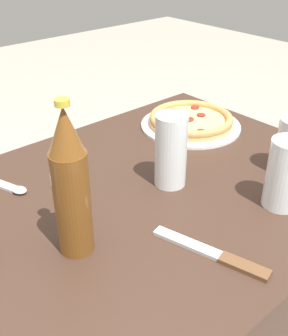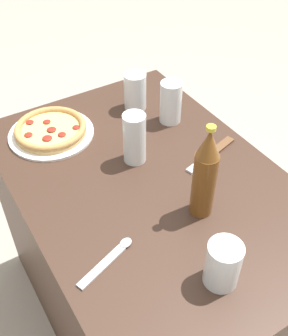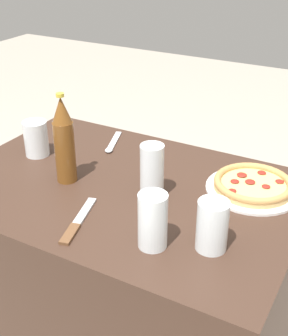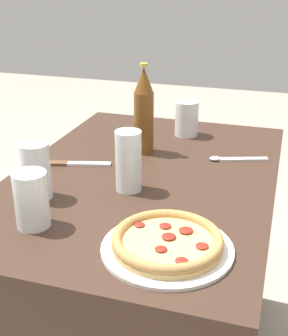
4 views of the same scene
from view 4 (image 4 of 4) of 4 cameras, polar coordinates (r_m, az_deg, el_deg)
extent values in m
cube|color=#3D281E|center=(1.46, -0.01, -13.91)|extent=(1.02, 0.70, 0.73)
cylinder|color=white|center=(0.95, 2.85, -9.77)|extent=(0.27, 0.27, 0.01)
cylinder|color=tan|center=(0.95, 2.86, -9.26)|extent=(0.22, 0.22, 0.01)
cylinder|color=#E5C170|center=(0.94, 2.87, -8.88)|extent=(0.20, 0.20, 0.00)
torus|color=tan|center=(0.94, 2.87, -8.64)|extent=(0.22, 0.22, 0.02)
ellipsoid|color=maroon|center=(0.88, 4.61, -11.20)|extent=(0.02, 0.02, 0.01)
ellipsoid|color=maroon|center=(0.95, 3.03, -8.34)|extent=(0.03, 0.03, 0.01)
ellipsoid|color=maroon|center=(0.99, -0.55, -6.91)|extent=(0.02, 0.02, 0.01)
ellipsoid|color=maroon|center=(0.97, 5.13, -7.57)|extent=(0.03, 0.03, 0.01)
ellipsoid|color=maroon|center=(0.91, 2.08, -9.83)|extent=(0.02, 0.02, 0.01)
ellipsoid|color=maroon|center=(0.92, 7.10, -9.40)|extent=(0.03, 0.03, 0.01)
ellipsoid|color=maroon|center=(0.98, 2.60, -7.04)|extent=(0.03, 0.03, 0.01)
cylinder|color=white|center=(1.16, -1.90, 0.85)|extent=(0.07, 0.07, 0.16)
cylinder|color=silver|center=(1.17, -1.89, 0.07)|extent=(0.05, 0.05, 0.12)
cylinder|color=white|center=(1.15, -13.00, -0.37)|extent=(0.07, 0.07, 0.14)
cylinder|color=#935123|center=(1.17, -12.87, -1.69)|extent=(0.06, 0.06, 0.08)
cylinder|color=white|center=(1.56, 5.22, 6.04)|extent=(0.08, 0.08, 0.12)
cylinder|color=orange|center=(1.57, 5.19, 5.39)|extent=(0.06, 0.06, 0.07)
cylinder|color=white|center=(1.03, -13.55, -3.78)|extent=(0.07, 0.07, 0.13)
cylinder|color=beige|center=(1.04, -13.46, -4.65)|extent=(0.06, 0.06, 0.08)
cylinder|color=brown|center=(1.40, -0.02, 5.53)|extent=(0.06, 0.06, 0.18)
cone|color=brown|center=(1.37, -0.02, 10.71)|extent=(0.06, 0.06, 0.08)
cylinder|color=gold|center=(1.36, -0.02, 12.46)|extent=(0.02, 0.02, 0.01)
cube|color=brown|center=(1.36, -11.05, 0.57)|extent=(0.05, 0.09, 0.01)
cube|color=silver|center=(1.34, -6.72, 0.51)|extent=(0.05, 0.13, 0.01)
cube|color=silver|center=(1.40, 11.99, 1.07)|extent=(0.07, 0.14, 0.01)
ellipsoid|color=silver|center=(1.38, 8.68, 1.15)|extent=(0.04, 0.04, 0.01)
camera|label=1|loc=(1.79, -13.34, 21.62)|focal=45.00mm
camera|label=2|loc=(1.85, 24.17, 30.82)|focal=45.00mm
camera|label=3|loc=(1.44, -57.30, 20.06)|focal=50.00mm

